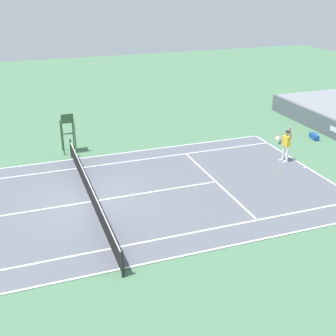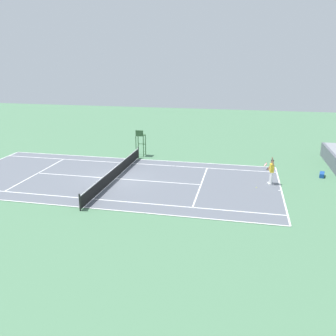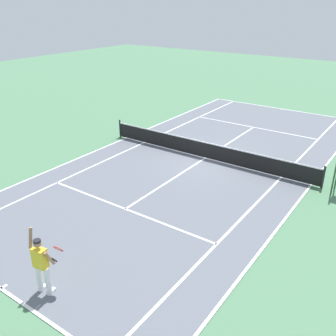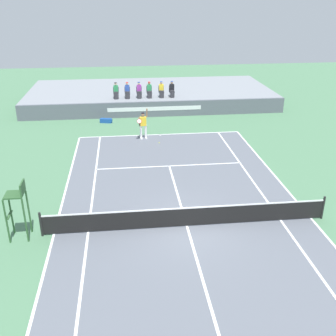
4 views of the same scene
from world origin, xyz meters
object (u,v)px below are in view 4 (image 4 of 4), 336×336
object	(u,v)px
spectator_seated_4	(161,90)
tennis_player	(143,125)
umpire_chair	(17,203)
spectator_seated_2	(139,90)
equipment_bag	(106,121)
spectator_seated_3	(149,90)
spectator_seated_0	(116,91)
spectator_seated_1	(127,91)
tennis_ball	(159,143)
spectator_seated_5	(172,90)

from	to	relation	value
spectator_seated_4	tennis_player	xyz separation A→B (m)	(-1.87, -6.47, -0.83)
umpire_chair	tennis_player	bearing A→B (deg)	63.82
spectator_seated_2	equipment_bag	size ratio (longest dim) A/B	1.33
umpire_chair	equipment_bag	xyz separation A→B (m)	(2.92, 15.15, -1.40)
spectator_seated_3	tennis_player	xyz separation A→B (m)	(-0.89, -6.47, -0.83)
spectator_seated_0	spectator_seated_3	distance (m)	2.67
umpire_chair	equipment_bag	bearing A→B (deg)	79.10
spectator_seated_4	spectator_seated_0	bearing A→B (deg)	180.00
spectator_seated_1	spectator_seated_3	xyz separation A→B (m)	(1.77, 0.00, 0.00)
spectator_seated_2	spectator_seated_4	bearing A→B (deg)	0.00
spectator_seated_2	spectator_seated_4	world-z (taller)	same
umpire_chair	spectator_seated_2	bearing A→B (deg)	72.47
spectator_seated_3	tennis_player	distance (m)	6.58
spectator_seated_1	spectator_seated_2	world-z (taller)	same
spectator_seated_0	spectator_seated_4	world-z (taller)	same
umpire_chair	tennis_ball	bearing A→B (deg)	57.62
equipment_bag	tennis_player	bearing A→B (deg)	-56.61
umpire_chair	equipment_bag	world-z (taller)	umpire_chair
equipment_bag	spectator_seated_1	bearing A→B (deg)	55.79
spectator_seated_5	tennis_ball	distance (m)	7.86
spectator_seated_4	equipment_bag	size ratio (longest dim) A/B	1.33
spectator_seated_5	tennis_ball	bearing A→B (deg)	-103.27
spectator_seated_1	tennis_player	distance (m)	6.58
spectator_seated_2	spectator_seated_5	world-z (taller)	same
tennis_player	spectator_seated_1	bearing A→B (deg)	97.71
spectator_seated_3	equipment_bag	size ratio (longest dim) A/B	1.33
spectator_seated_1	tennis_player	bearing A→B (deg)	-82.29
spectator_seated_4	spectator_seated_5	size ratio (longest dim) A/B	1.00
spectator_seated_5	tennis_ball	world-z (taller)	spectator_seated_5
spectator_seated_1	spectator_seated_4	size ratio (longest dim) A/B	1.00
tennis_ball	equipment_bag	distance (m)	6.08
spectator_seated_2	umpire_chair	distance (m)	18.54
spectator_seated_0	spectator_seated_2	world-z (taller)	same
umpire_chair	spectator_seated_4	bearing A→B (deg)	67.33
tennis_player	equipment_bag	bearing A→B (deg)	123.39
spectator_seated_0	tennis_player	xyz separation A→B (m)	(1.78, -6.47, -0.83)
spectator_seated_2	umpire_chair	size ratio (longest dim) A/B	0.52
spectator_seated_0	tennis_player	distance (m)	6.76
spectator_seated_1	umpire_chair	world-z (taller)	spectator_seated_1
tennis_player	umpire_chair	size ratio (longest dim) A/B	0.85
spectator_seated_0	spectator_seated_4	bearing A→B (deg)	0.00
tennis_ball	umpire_chair	world-z (taller)	umpire_chair
spectator_seated_4	tennis_ball	xyz separation A→B (m)	(-0.90, -7.45, -1.79)
spectator_seated_5	umpire_chair	bearing A→B (deg)	-115.00
spectator_seated_3	umpire_chair	size ratio (longest dim) A/B	0.52
spectator_seated_0	spectator_seated_4	size ratio (longest dim) A/B	1.00
spectator_seated_1	spectator_seated_5	xyz separation A→B (m)	(3.61, 0.00, 0.00)
spectator_seated_1	umpire_chair	xyz separation A→B (m)	(-4.64, -17.68, -0.26)
umpire_chair	spectator_seated_0	bearing A→B (deg)	78.08
tennis_ball	spectator_seated_3	bearing A→B (deg)	90.62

